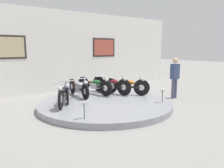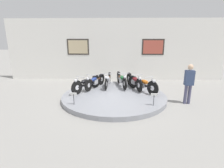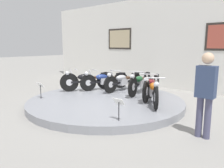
# 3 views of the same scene
# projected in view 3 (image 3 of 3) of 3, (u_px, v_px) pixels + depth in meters

# --- Properties ---
(ground_plane) EXTENTS (60.00, 60.00, 0.00)m
(ground_plane) POSITION_uv_depth(u_px,v_px,m) (106.00, 105.00, 6.85)
(ground_plane) COLOR gray
(display_platform) EXTENTS (4.77, 4.77, 0.19)m
(display_platform) POSITION_uv_depth(u_px,v_px,m) (106.00, 102.00, 6.83)
(display_platform) COLOR gray
(display_platform) RESTS_ON ground_plane
(back_wall) EXTENTS (14.00, 0.22, 3.90)m
(back_wall) POSITION_uv_depth(u_px,v_px,m) (165.00, 43.00, 9.34)
(back_wall) COLOR white
(back_wall) RESTS_ON ground_plane
(motorcycle_black) EXTENTS (1.13, 1.73, 0.81)m
(motorcycle_black) POSITION_uv_depth(u_px,v_px,m) (87.00, 80.00, 7.99)
(motorcycle_black) COLOR black
(motorcycle_black) RESTS_ON display_platform
(motorcycle_blue) EXTENTS (0.82, 1.83, 0.78)m
(motorcycle_blue) POSITION_uv_depth(u_px,v_px,m) (104.00, 80.00, 8.17)
(motorcycle_blue) COLOR black
(motorcycle_blue) RESTS_ON display_platform
(motorcycle_silver) EXTENTS (0.54, 1.96, 0.78)m
(motorcycle_silver) POSITION_uv_depth(u_px,v_px,m) (123.00, 80.00, 7.99)
(motorcycle_silver) COLOR black
(motorcycle_silver) RESTS_ON display_platform
(motorcycle_green) EXTENTS (0.60, 1.98, 0.81)m
(motorcycle_green) POSITION_uv_depth(u_px,v_px,m) (140.00, 82.00, 7.51)
(motorcycle_green) COLOR black
(motorcycle_green) RESTS_ON display_platform
(motorcycle_maroon) EXTENTS (0.71, 1.96, 0.81)m
(motorcycle_maroon) POSITION_uv_depth(u_px,v_px,m) (151.00, 85.00, 6.87)
(motorcycle_maroon) COLOR black
(motorcycle_maroon) RESTS_ON display_platform
(motorcycle_orange) EXTENTS (1.25, 1.64, 0.81)m
(motorcycle_orange) POSITION_uv_depth(u_px,v_px,m) (153.00, 90.00, 6.23)
(motorcycle_orange) COLOR black
(motorcycle_orange) RESTS_ON display_platform
(info_placard_front_left) EXTENTS (0.26, 0.11, 0.51)m
(info_placard_front_left) POSITION_uv_depth(u_px,v_px,m) (40.00, 87.00, 6.78)
(info_placard_front_left) COLOR #333338
(info_placard_front_left) RESTS_ON display_platform
(info_placard_front_centre) EXTENTS (0.26, 0.11, 0.51)m
(info_placard_front_centre) POSITION_uv_depth(u_px,v_px,m) (119.00, 105.00, 4.78)
(info_placard_front_centre) COLOR #333338
(info_placard_front_centre) RESTS_ON display_platform
(visitor_standing) EXTENTS (0.36, 0.22, 1.71)m
(visitor_standing) POSITION_uv_depth(u_px,v_px,m) (205.00, 90.00, 4.26)
(visitor_standing) COLOR #4C4C6B
(visitor_standing) RESTS_ON ground_plane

